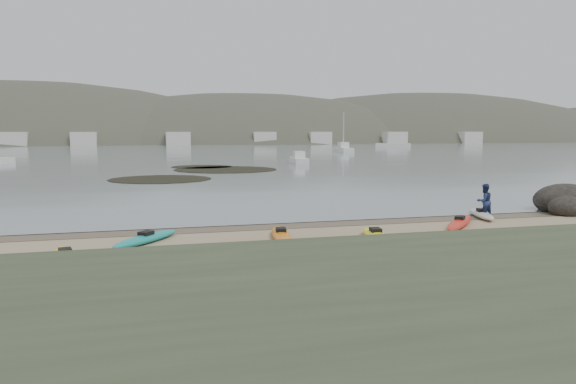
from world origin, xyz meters
name	(u,v)px	position (x,y,z in m)	size (l,w,h in m)	color
ground	(288,224)	(0.00, 0.00, 0.00)	(600.00, 600.00, 0.00)	tan
wet_sand	(290,225)	(0.00, -0.30, 0.00)	(60.00, 60.00, 0.00)	brown
water	(147,139)	(0.00, 300.00, 0.01)	(1200.00, 1200.00, 0.00)	slate
bluff	(559,329)	(0.00, -17.50, 1.00)	(60.00, 8.00, 2.00)	#475138
kayaks	(326,236)	(0.44, -4.18, 0.17)	(20.62, 10.20, 0.34)	teal
person_east	(484,201)	(9.83, -1.07, 0.87)	(0.84, 0.66, 1.74)	navy
kelp_mats	(203,172)	(0.08, 34.51, 0.03)	(17.86, 24.53, 0.04)	black
moored_boats	(220,150)	(9.12, 83.73, 0.57)	(112.72, 68.84, 1.24)	silver
far_hills	(255,182)	(39.38, 193.97, -15.93)	(550.00, 135.00, 80.00)	#384235
far_town	(179,139)	(6.00, 145.00, 2.00)	(199.00, 5.00, 4.00)	beige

